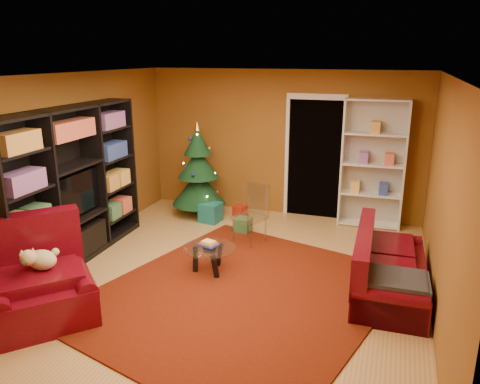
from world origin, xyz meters
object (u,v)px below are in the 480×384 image
(rug, at_px, (241,294))
(gift_box_red, at_px, (240,211))
(dog, at_px, (42,260))
(media_unit, at_px, (71,186))
(gift_box_green, at_px, (243,225))
(coffee_table, at_px, (210,260))
(christmas_tree, at_px, (198,170))
(white_bookshelf, at_px, (373,164))
(gift_box_teal, at_px, (211,212))
(armchair, at_px, (40,281))
(acrylic_chair, at_px, (249,218))
(sofa, at_px, (391,262))

(rug, relative_size, gift_box_red, 17.65)
(dog, bearing_deg, rug, -17.09)
(media_unit, distance_m, gift_box_green, 2.78)
(coffee_table, bearing_deg, gift_box_red, 98.60)
(christmas_tree, height_order, dog, christmas_tree)
(rug, xyz_separation_m, gift_box_green, (-0.64, 2.03, 0.11))
(white_bookshelf, relative_size, coffee_table, 3.07)
(gift_box_red, distance_m, dog, 4.04)
(dog, distance_m, coffee_table, 2.12)
(gift_box_teal, xyz_separation_m, white_bookshelf, (2.65, 0.71, 0.91))
(gift_box_green, relative_size, dog, 0.62)
(gift_box_red, bearing_deg, armchair, -104.06)
(rug, relative_size, dog, 9.24)
(gift_box_red, bearing_deg, gift_box_teal, -133.72)
(rug, xyz_separation_m, coffee_table, (-0.59, 0.46, 0.18))
(coffee_table, bearing_deg, christmas_tree, 116.94)
(gift_box_green, bearing_deg, coffee_table, -88.20)
(dog, relative_size, acrylic_chair, 0.47)
(acrylic_chair, bearing_deg, media_unit, -127.13)
(white_bookshelf, height_order, armchair, white_bookshelf)
(christmas_tree, height_order, gift_box_red, christmas_tree)
(rug, relative_size, armchair, 3.20)
(gift_box_teal, distance_m, armchair, 3.58)
(sofa, bearing_deg, acrylic_chair, 65.44)
(media_unit, bearing_deg, coffee_table, 3.38)
(rug, distance_m, media_unit, 2.81)
(gift_box_red, distance_m, acrylic_chair, 1.33)
(gift_box_teal, xyz_separation_m, armchair, (-0.58, -3.52, 0.28))
(sofa, bearing_deg, rug, 110.51)
(gift_box_teal, bearing_deg, acrylic_chair, -37.79)
(rug, relative_size, gift_box_teal, 11.05)
(christmas_tree, distance_m, dog, 3.75)
(media_unit, bearing_deg, gift_box_green, 40.36)
(media_unit, xyz_separation_m, christmas_tree, (0.88, 2.34, -0.25))
(acrylic_chair, bearing_deg, coffee_table, -78.06)
(sofa, xyz_separation_m, coffee_table, (-2.31, -0.22, -0.21))
(rug, distance_m, dog, 2.33)
(rug, relative_size, christmas_tree, 2.14)
(gift_box_red, xyz_separation_m, dog, (-0.99, -3.87, 0.57))
(dog, relative_size, sofa, 0.22)
(rug, xyz_separation_m, media_unit, (-2.58, 0.28, 1.07))
(armchair, height_order, acrylic_chair, armchair)
(gift_box_teal, relative_size, gift_box_green, 1.36)
(rug, distance_m, coffee_table, 0.77)
(gift_box_green, bearing_deg, rug, -72.40)
(media_unit, relative_size, white_bookshelf, 1.27)
(media_unit, height_order, white_bookshelf, white_bookshelf)
(white_bookshelf, bearing_deg, dog, -129.09)
(media_unit, relative_size, gift_box_green, 11.46)
(rug, xyz_separation_m, armchair, (-1.93, -1.18, 0.44))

